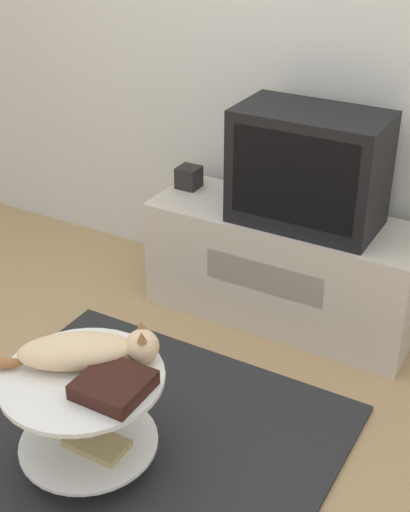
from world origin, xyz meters
TOP-DOWN VIEW (x-y plane):
  - ground_plane at (0.00, 0.00)m, footprint 12.00×12.00m
  - wall_back at (0.00, 1.52)m, footprint 8.00×0.05m
  - rug at (0.00, 0.00)m, footprint 1.44×1.53m
  - tv_stand at (0.11, 1.21)m, footprint 1.27×0.44m
  - tv at (0.20, 1.20)m, footprint 0.64×0.36m
  - speaker at (-0.44, 1.27)m, footprint 0.10×0.10m
  - coffee_table at (-0.08, -0.04)m, footprint 0.56×0.56m
  - dvd_box at (0.06, -0.06)m, footprint 0.22×0.22m
  - cat at (-0.11, 0.02)m, footprint 0.52×0.40m

SIDE VIEW (x-z plane):
  - ground_plane at x=0.00m, z-range 0.00..0.00m
  - rug at x=0.00m, z-range 0.00..0.02m
  - tv_stand at x=0.11m, z-range 0.00..0.54m
  - coffee_table at x=-0.08m, z-range 0.07..0.47m
  - dvd_box at x=0.06m, z-range 0.42..0.48m
  - cat at x=-0.11m, z-range 0.41..0.55m
  - speaker at x=-0.44m, z-range 0.54..0.64m
  - tv at x=0.20m, z-range 0.54..1.04m
  - wall_back at x=0.00m, z-range 0.00..2.60m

